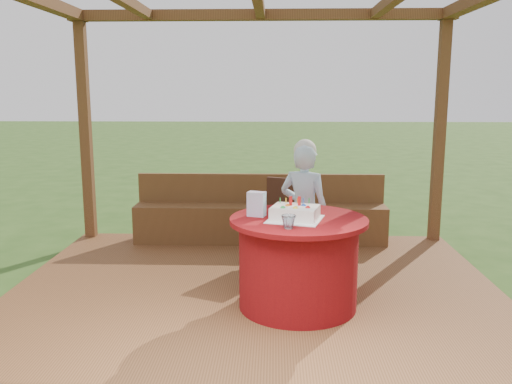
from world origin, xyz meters
TOP-DOWN VIEW (x-y plane):
  - ground at (0.00, 0.00)m, footprint 60.00×60.00m
  - deck at (0.00, 0.00)m, footprint 4.50×4.00m
  - pergola at (0.00, 0.00)m, footprint 4.50×4.00m
  - bench at (0.00, 1.72)m, footprint 3.00×0.42m
  - table at (0.37, -0.30)m, footprint 1.14×1.14m
  - chair at (0.24, 0.94)m, footprint 0.57×0.57m
  - elderly_woman at (0.45, 0.43)m, footprint 0.56×0.47m
  - birthday_cake at (0.34, -0.35)m, footprint 0.51×0.51m
  - gift_bag at (0.02, -0.23)m, footprint 0.16×0.13m
  - drinking_glass at (0.28, -0.64)m, footprint 0.14×0.14m

SIDE VIEW (x-z plane):
  - ground at x=0.00m, z-range 0.00..0.00m
  - deck at x=0.00m, z-range 0.00..0.12m
  - bench at x=0.00m, z-range -0.02..0.79m
  - table at x=0.37m, z-range 0.13..0.89m
  - chair at x=0.24m, z-range 0.17..1.05m
  - elderly_woman at x=0.45m, z-range 0.12..1.48m
  - drinking_glass at x=0.28m, z-range 0.89..0.99m
  - birthday_cake at x=0.34m, z-range 0.85..1.04m
  - gift_bag at x=0.02m, z-range 0.89..1.09m
  - pergola at x=0.00m, z-range 1.05..3.77m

